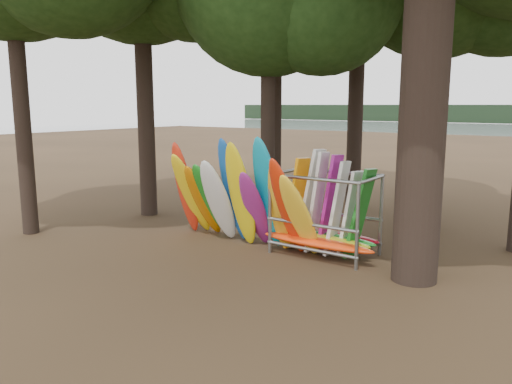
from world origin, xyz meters
The scene contains 3 objects.
ground centered at (0.00, 0.00, 0.00)m, with size 120.00×120.00×0.00m, color #47331E.
kayak_row centered at (-0.67, 0.56, 1.32)m, with size 4.99×2.03×3.27m.
storage_rack centered at (1.73, 1.24, 1.01)m, with size 3.21×1.50×2.79m.
Camera 1 is at (7.67, -10.33, 3.93)m, focal length 35.00 mm.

